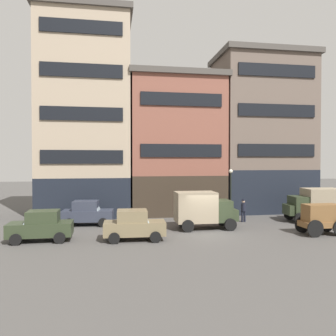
# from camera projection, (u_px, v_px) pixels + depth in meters

# --- Properties ---
(ground_plane) EXTENTS (120.00, 120.00, 0.00)m
(ground_plane) POSITION_uv_depth(u_px,v_px,m) (207.00, 233.00, 22.45)
(ground_plane) COLOR #4C4947
(building_far_left) EXTENTS (8.25, 6.52, 17.78)m
(building_far_left) POSITION_uv_depth(u_px,v_px,m) (85.00, 115.00, 29.94)
(building_far_left) COLOR black
(building_far_left) RESTS_ON ground_plane
(building_center_left) EXTENTS (8.81, 6.52, 12.65)m
(building_center_left) POSITION_uv_depth(u_px,v_px,m) (175.00, 144.00, 31.33)
(building_center_left) COLOR #33281E
(building_center_left) RESTS_ON ground_plane
(building_center_right) EXTENTS (9.10, 6.52, 15.06)m
(building_center_right) POSITION_uv_depth(u_px,v_px,m) (262.00, 133.00, 32.70)
(building_center_right) COLOR black
(building_center_right) RESTS_ON ground_plane
(cargo_wagon) EXTENTS (2.91, 1.53, 1.98)m
(cargo_wagon) POSITION_uv_depth(u_px,v_px,m) (322.00, 217.00, 21.86)
(cargo_wagon) COLOR brown
(cargo_wagon) RESTS_ON ground_plane
(delivery_truck_near) EXTENTS (4.48, 2.46, 2.62)m
(delivery_truck_near) POSITION_uv_depth(u_px,v_px,m) (315.00, 204.00, 26.55)
(delivery_truck_near) COLOR #2D3823
(delivery_truck_near) RESTS_ON ground_plane
(delivery_truck_far) EXTENTS (4.36, 2.15, 2.62)m
(delivery_truck_far) POSITION_uv_depth(u_px,v_px,m) (203.00, 209.00, 23.69)
(delivery_truck_far) COLOR #2D3823
(delivery_truck_far) RESTS_ON ground_plane
(sedan_dark) EXTENTS (3.76, 1.98, 1.83)m
(sedan_dark) POSITION_uv_depth(u_px,v_px,m) (134.00, 225.00, 20.35)
(sedan_dark) COLOR #7A6B4C
(sedan_dark) RESTS_ON ground_plane
(sedan_light) EXTENTS (3.81, 2.10, 1.83)m
(sedan_light) POSITION_uv_depth(u_px,v_px,m) (87.00, 213.00, 25.03)
(sedan_light) COLOR #333847
(sedan_light) RESTS_ON ground_plane
(sedan_parked_curb) EXTENTS (3.72, 1.90, 1.83)m
(sedan_parked_curb) POSITION_uv_depth(u_px,v_px,m) (41.00, 226.00, 20.08)
(sedan_parked_curb) COLOR #2D3823
(sedan_parked_curb) RESTS_ON ground_plane
(pedestrian_officer) EXTENTS (0.50, 0.50, 1.79)m
(pedestrian_officer) POSITION_uv_depth(u_px,v_px,m) (243.00, 209.00, 26.37)
(pedestrian_officer) COLOR black
(pedestrian_officer) RESTS_ON ground_plane
(streetlamp_curbside) EXTENTS (0.32, 0.32, 4.12)m
(streetlamp_curbside) POSITION_uv_depth(u_px,v_px,m) (231.00, 187.00, 27.36)
(streetlamp_curbside) COLOR black
(streetlamp_curbside) RESTS_ON ground_plane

